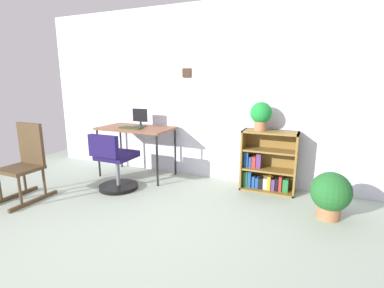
% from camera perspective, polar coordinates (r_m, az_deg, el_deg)
% --- Properties ---
extents(ground_plane, '(6.24, 6.24, 0.00)m').
position_cam_1_polar(ground_plane, '(2.87, -17.77, -18.26)').
color(ground_plane, '#9DAD9A').
extents(wall_back, '(5.20, 0.12, 2.49)m').
position_cam_1_polar(wall_back, '(4.31, 0.43, 9.96)').
color(wall_back, silver).
rests_on(wall_back, ground_plane).
extents(desk, '(1.10, 0.62, 0.75)m').
position_cam_1_polar(desk, '(4.39, -10.98, 2.54)').
color(desk, brown).
rests_on(desk, ground_plane).
extents(monitor, '(0.25, 0.18, 0.27)m').
position_cam_1_polar(monitor, '(4.42, -10.24, 5.06)').
color(monitor, '#262628').
rests_on(monitor, desk).
extents(keyboard, '(0.34, 0.15, 0.02)m').
position_cam_1_polar(keyboard, '(4.29, -11.98, 3.17)').
color(keyboard, '#253619').
rests_on(keyboard, desk).
extents(office_chair, '(0.52, 0.55, 0.78)m').
position_cam_1_polar(office_chair, '(3.94, -15.04, -4.12)').
color(office_chair, black).
rests_on(office_chair, ground_plane).
extents(rocking_chair, '(0.42, 0.64, 0.93)m').
position_cam_1_polar(rocking_chair, '(4.06, -30.11, -3.07)').
color(rocking_chair, '#493620').
rests_on(rocking_chair, ground_plane).
extents(bookshelf_low, '(0.70, 0.30, 0.80)m').
position_cam_1_polar(bookshelf_low, '(3.95, 14.69, -3.86)').
color(bookshelf_low, olive).
rests_on(bookshelf_low, ground_plane).
extents(potted_plant_on_shelf, '(0.27, 0.27, 0.37)m').
position_cam_1_polar(potted_plant_on_shelf, '(3.79, 13.51, 5.72)').
color(potted_plant_on_shelf, '#9E6642').
rests_on(potted_plant_on_shelf, bookshelf_low).
extents(potted_plant_floor, '(0.42, 0.42, 0.51)m').
position_cam_1_polar(potted_plant_floor, '(3.40, 25.80, -8.83)').
color(potted_plant_floor, '#9E6642').
rests_on(potted_plant_floor, ground_plane).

